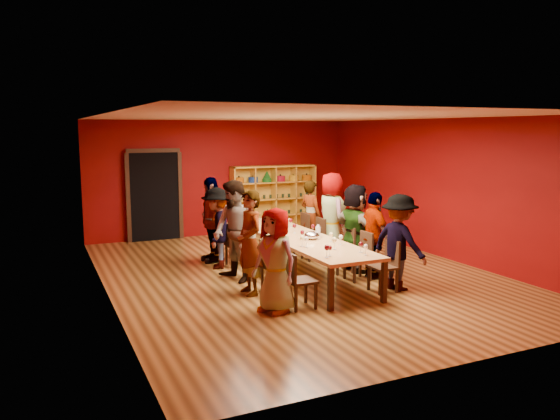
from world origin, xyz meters
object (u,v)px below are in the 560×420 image
at_px(person_left_1, 250,243).
at_px(wine_bottle, 267,217).
at_px(person_left_0, 275,260).
at_px(person_right_0, 399,242).
at_px(spittoon_bowl, 312,236).
at_px(person_left_2, 235,231).
at_px(person_right_1, 374,235).
at_px(tasting_table, 297,238).
at_px(shelving_unit, 273,195).
at_px(person_left_3, 217,228).
at_px(person_left_4, 211,219).
at_px(chair_person_right_3, 316,237).
at_px(chair_person_right_0, 387,263).
at_px(person_right_2, 355,228).
at_px(chair_person_left_1, 271,263).
at_px(chair_person_left_4, 224,237).
at_px(chair_person_left_3, 233,242).
at_px(chair_person_right_1, 361,253).
at_px(chair_person_left_0, 296,277).
at_px(chair_person_left_2, 252,253).
at_px(person_right_4, 311,216).
at_px(person_right_3, 332,216).
at_px(chair_person_right_2, 345,247).
at_px(chair_person_right_4, 301,231).

xyz_separation_m(person_left_1, wine_bottle, (1.39, 2.50, -0.03)).
height_order(person_left_0, person_left_1, person_left_1).
xyz_separation_m(person_right_0, spittoon_bowl, (-1.05, 1.24, -0.02)).
distance_m(person_left_0, person_left_2, 1.86).
bearing_deg(person_right_1, tasting_table, 58.28).
bearing_deg(person_left_2, person_left_1, -15.91).
relative_size(shelving_unit, person_left_2, 1.29).
height_order(person_left_1, person_left_3, person_left_1).
bearing_deg(person_left_4, spittoon_bowl, 30.68).
bearing_deg(chair_person_right_3, wine_bottle, 137.21).
relative_size(chair_person_right_0, person_right_0, 0.53).
height_order(person_left_3, wine_bottle, person_left_3).
bearing_deg(person_left_0, person_right_2, 98.88).
distance_m(person_left_4, wine_bottle, 1.28).
distance_m(chair_person_left_1, person_left_2, 1.02).
bearing_deg(chair_person_right_3, spittoon_bowl, -121.44).
relative_size(person_left_3, chair_person_right_3, 1.83).
height_order(person_left_3, person_right_2, person_right_2).
distance_m(chair_person_left_4, person_right_1, 3.28).
distance_m(chair_person_left_3, chair_person_right_0, 3.29).
relative_size(tasting_table, wine_bottle, 16.06).
distance_m(tasting_table, person_left_0, 2.23).
bearing_deg(shelving_unit, person_left_2, -121.69).
bearing_deg(chair_person_right_1, person_left_3, 138.09).
bearing_deg(wine_bottle, chair_person_left_0, -106.05).
distance_m(person_left_0, chair_person_left_2, 1.92).
bearing_deg(wine_bottle, person_right_1, -66.60).
distance_m(tasting_table, person_right_4, 2.02).
bearing_deg(spittoon_bowl, person_right_3, 48.27).
relative_size(person_right_1, chair_person_right_2, 1.83).
bearing_deg(chair_person_right_0, chair_person_left_2, 137.42).
height_order(person_right_0, person_right_2, person_right_2).
bearing_deg(chair_person_left_3, tasting_table, -50.05).
bearing_deg(spittoon_bowl, chair_person_right_1, -28.91).
height_order(person_left_2, chair_person_left_4, person_left_2).
height_order(chair_person_left_3, chair_person_right_2, same).
height_order(chair_person_left_0, chair_person_right_4, same).
relative_size(person_right_2, chair_person_right_4, 1.93).
bearing_deg(person_right_2, person_left_4, 48.27).
bearing_deg(person_right_4, person_left_2, 107.63).
height_order(person_left_2, chair_person_left_3, person_left_2).
xyz_separation_m(chair_person_left_3, chair_person_right_2, (1.82, -1.34, 0.00)).
xyz_separation_m(person_left_3, wine_bottle, (1.34, 0.58, 0.04)).
bearing_deg(person_left_4, chair_person_right_1, 38.55).
distance_m(shelving_unit, person_left_4, 3.70).
height_order(person_right_3, spittoon_bowl, person_right_3).
bearing_deg(person_right_1, chair_person_left_4, 43.74).
bearing_deg(person_left_3, person_right_4, 124.60).
bearing_deg(person_left_2, chair_person_left_4, 154.88).
height_order(person_left_2, person_right_2, person_left_2).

